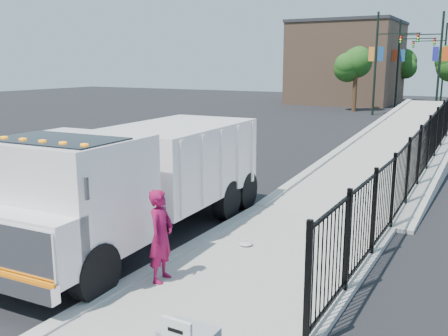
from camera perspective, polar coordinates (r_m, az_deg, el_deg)
The scene contains 16 objects.
ground at distance 10.80m, azimuth -5.11°, elevation -10.23°, with size 120.00×120.00×0.00m, color black.
sidewalk at distance 8.31m, azimuth -1.77°, elevation -16.87°, with size 3.55×12.00×0.12m, color #9E998E.
curb at distance 9.33m, azimuth -12.25°, elevation -13.63°, with size 0.30×12.00×0.16m, color #ADAAA3.
ramp at distance 24.83m, azimuth 20.58°, elevation 1.69°, with size 3.95×24.00×1.70m, color #9E998E.
iron_fence at distance 20.59m, azimuth 22.92°, elevation 2.10°, with size 0.10×28.00×1.80m, color black.
truck at distance 11.46m, azimuth -10.03°, elevation -0.97°, with size 2.98×8.14×2.75m.
worker at distance 9.23m, azimuth -7.23°, elevation -7.68°, with size 0.63×0.41×1.73m, color maroon.
arrow_sign at distance 5.19m, azimuth -5.46°, elevation -17.94°, with size 0.35×0.04×0.22m, color white.
debris at distance 11.14m, azimuth 2.50°, elevation -8.63°, with size 0.31×0.31×0.08m, color silver.
light_pole_0 at distance 41.91m, azimuth 17.36°, elevation 11.75°, with size 3.78×0.22×8.00m.
light_pole_1 at distance 43.31m, azimuth 23.04°, elevation 11.34°, with size 3.78×0.22×8.00m.
light_pole_2 at distance 50.56m, azimuth 19.64°, elevation 11.53°, with size 3.78×0.22×8.00m.
light_pole_3 at distance 55.75m, azimuth 23.53°, elevation 11.20°, with size 3.77×0.22×8.00m.
tree_0 at distance 44.67m, azimuth 14.87°, elevation 11.32°, with size 2.64×2.64×5.32m.
tree_2 at distance 57.80m, azimuth 19.79°, elevation 11.07°, with size 2.80×2.80×5.40m.
building at distance 54.26m, azimuth 13.82°, elevation 11.45°, with size 10.00×10.00×8.00m, color #8C664C.
Camera 1 is at (5.70, -8.24, 4.05)m, focal length 40.00 mm.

